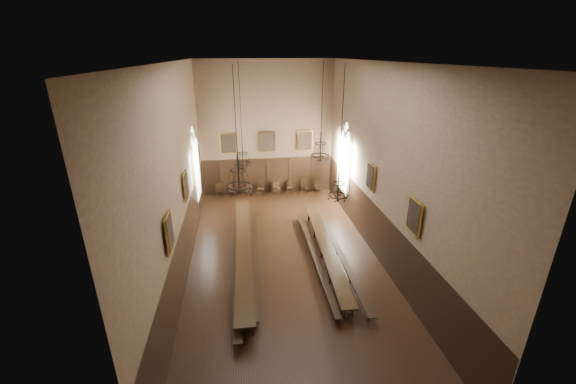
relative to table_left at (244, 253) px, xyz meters
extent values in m
cube|color=black|center=(1.95, -0.21, -0.43)|extent=(9.00, 18.00, 0.02)
cube|color=black|center=(1.95, -0.21, 8.59)|extent=(9.00, 18.00, 0.02)
cube|color=#7D654D|center=(1.95, 8.80, 4.08)|extent=(9.00, 0.02, 9.00)
cube|color=#7D654D|center=(1.95, -9.22, 4.08)|extent=(9.00, 0.02, 9.00)
cube|color=#7D654D|center=(-2.56, -0.21, 4.08)|extent=(0.02, 18.00, 9.00)
cube|color=#7D654D|center=(6.46, -0.21, 4.08)|extent=(0.02, 18.00, 9.00)
cube|color=black|center=(0.00, 0.00, 0.38)|extent=(0.90, 10.77, 0.08)
cube|color=black|center=(3.94, -0.32, 0.26)|extent=(1.08, 9.15, 0.06)
cube|color=black|center=(-0.55, -0.40, 0.03)|extent=(0.78, 10.60, 0.05)
cube|color=black|center=(0.53, -0.08, -0.02)|extent=(0.72, 9.29, 0.05)
cube|color=black|center=(3.34, -0.38, -0.03)|extent=(0.39, 9.16, 0.05)
cube|color=black|center=(4.58, -0.06, 0.01)|extent=(0.46, 10.17, 0.05)
cube|color=black|center=(-1.46, 8.36, 0.04)|extent=(0.52, 0.52, 0.05)
cube|color=black|center=(-1.46, 8.55, 0.29)|extent=(0.42, 0.14, 0.51)
cube|color=black|center=(-0.58, 8.29, -0.01)|extent=(0.45, 0.45, 0.05)
cube|color=black|center=(-0.58, 8.46, 0.21)|extent=(0.38, 0.12, 0.45)
cube|color=black|center=(0.55, 8.26, 0.01)|extent=(0.47, 0.47, 0.05)
cube|color=black|center=(0.55, 8.43, 0.25)|extent=(0.40, 0.12, 0.48)
cube|color=black|center=(1.37, 8.30, 0.06)|extent=(0.56, 0.56, 0.05)
cube|color=black|center=(1.37, 8.49, 0.33)|extent=(0.44, 0.17, 0.53)
cube|color=black|center=(2.54, 8.25, 0.01)|extent=(0.51, 0.51, 0.05)
cube|color=black|center=(2.54, 8.42, 0.25)|extent=(0.39, 0.17, 0.48)
cube|color=black|center=(3.46, 8.30, 0.01)|extent=(0.46, 0.46, 0.05)
cube|color=black|center=(3.46, 8.47, 0.25)|extent=(0.40, 0.10, 0.48)
cube|color=black|center=(4.49, 8.39, 0.06)|extent=(0.50, 0.50, 0.05)
cube|color=black|center=(4.49, 8.58, 0.32)|extent=(0.45, 0.10, 0.53)
cube|color=black|center=(5.45, 8.26, 0.01)|extent=(0.48, 0.48, 0.05)
cube|color=black|center=(5.45, 8.43, 0.25)|extent=(0.40, 0.13, 0.48)
cylinder|color=black|center=(0.20, 1.82, 6.73)|extent=(0.03, 0.03, 3.71)
torus|color=black|center=(0.20, 1.82, 3.93)|extent=(0.77, 0.77, 0.05)
torus|color=black|center=(0.20, 1.82, 4.42)|extent=(0.49, 0.49, 0.04)
cylinder|color=black|center=(0.20, 1.82, 4.33)|extent=(0.05, 0.05, 1.09)
cylinder|color=black|center=(4.05, 1.96, 6.93)|extent=(0.03, 0.03, 3.30)
torus|color=black|center=(4.05, 1.96, 4.12)|extent=(0.94, 0.94, 0.06)
torus|color=black|center=(4.05, 1.96, 4.73)|extent=(0.60, 0.60, 0.04)
cylinder|color=black|center=(4.05, 1.96, 4.62)|extent=(0.07, 0.07, 1.33)
cylinder|color=black|center=(-0.03, -2.45, 7.05)|extent=(0.03, 0.03, 3.07)
torus|color=black|center=(-0.03, -2.45, 4.36)|extent=(0.93, 0.93, 0.05)
torus|color=black|center=(-0.03, -2.45, 4.96)|extent=(0.59, 0.59, 0.04)
cylinder|color=black|center=(-0.03, -2.45, 4.85)|extent=(0.07, 0.07, 1.32)
cylinder|color=black|center=(3.68, -2.68, 6.69)|extent=(0.03, 0.03, 3.79)
torus|color=black|center=(3.68, -2.68, 3.86)|extent=(0.75, 0.75, 0.04)
torus|color=black|center=(3.68, -2.68, 4.35)|extent=(0.48, 0.48, 0.04)
cylinder|color=black|center=(3.68, -2.68, 4.26)|extent=(0.05, 0.05, 1.06)
cube|color=gold|center=(-0.65, 8.67, 3.28)|extent=(1.10, 0.12, 1.40)
cube|color=black|center=(-0.65, 8.67, 3.28)|extent=(0.98, 0.02, 1.28)
cube|color=gold|center=(1.95, 8.67, 3.28)|extent=(1.10, 0.12, 1.40)
cube|color=black|center=(1.95, 8.67, 3.28)|extent=(0.98, 0.02, 1.28)
cube|color=gold|center=(4.55, 8.67, 3.28)|extent=(1.10, 0.12, 1.40)
cube|color=black|center=(4.55, 8.67, 3.28)|extent=(0.98, 0.02, 1.28)
cube|color=gold|center=(-2.43, 0.79, 3.28)|extent=(0.12, 1.00, 1.30)
cube|color=black|center=(-2.43, 0.79, 3.28)|extent=(0.02, 0.88, 1.18)
cube|color=gold|center=(-2.43, -3.71, 3.28)|extent=(0.12, 1.00, 1.30)
cube|color=black|center=(-2.43, -3.71, 3.28)|extent=(0.02, 0.88, 1.18)
cube|color=gold|center=(6.33, 0.79, 3.28)|extent=(0.12, 1.00, 1.30)
cube|color=black|center=(6.33, 0.79, 3.28)|extent=(0.02, 0.88, 1.18)
cube|color=gold|center=(6.33, -3.71, 3.28)|extent=(0.12, 1.00, 1.30)
cube|color=black|center=(6.33, -3.71, 3.28)|extent=(0.02, 0.88, 1.18)
camera|label=1|loc=(0.05, -14.70, 8.92)|focal=22.00mm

